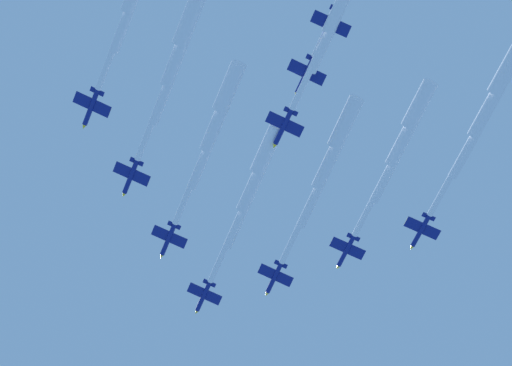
# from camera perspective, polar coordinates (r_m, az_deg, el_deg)

# --- Properties ---
(jet_lead) EXTENTS (22.53, 50.41, 4.04)m
(jet_lead) POSITION_cam_1_polar(r_m,az_deg,el_deg) (207.61, -0.34, -0.39)
(jet_lead) COLOR navy
(jet_port_inner) EXTENTS (21.97, 49.00, 4.01)m
(jet_port_inner) POSITION_cam_1_polar(r_m,az_deg,el_deg) (200.45, -2.67, 3.44)
(jet_port_inner) COLOR navy
(jet_starboard_inner) EXTENTS (22.72, 51.57, 4.10)m
(jet_starboard_inner) POSITION_cam_1_polar(r_m,az_deg,el_deg) (204.30, 4.49, 1.16)
(jet_starboard_inner) COLOR navy
(jet_port_mid) EXTENTS (21.37, 47.02, 4.01)m
(jet_port_mid) POSITION_cam_1_polar(r_m,az_deg,el_deg) (195.33, -5.18, 7.48)
(jet_port_mid) COLOR navy
(jet_starboard_mid) EXTENTS (21.90, 48.44, 3.98)m
(jet_starboard_mid) POSITION_cam_1_polar(r_m,az_deg,el_deg) (206.90, 9.06, 2.42)
(jet_starboard_mid) COLOR navy
(jet_starboard_outer) EXTENTS (23.16, 51.58, 3.96)m
(jet_starboard_outer) POSITION_cam_1_polar(r_m,az_deg,el_deg) (206.65, 14.19, 4.31)
(jet_starboard_outer) COLOR navy
(jet_trail_port) EXTENTS (21.70, 46.32, 4.02)m
(jet_trail_port) POSITION_cam_1_polar(r_m,az_deg,el_deg) (192.27, 5.14, 10.75)
(jet_trail_port) COLOR navy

